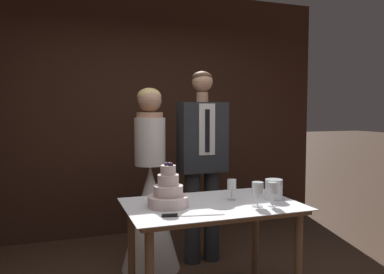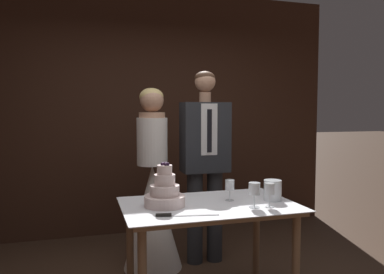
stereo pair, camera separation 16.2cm
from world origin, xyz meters
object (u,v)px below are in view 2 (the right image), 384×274
wine_glass_middle (254,190)px  wine_glass_far (230,186)px  wine_glass_near (269,190)px  bride (153,202)px  groom (205,157)px  tiered_cake (165,193)px  cake_table (209,218)px  hurricane_candle (273,191)px  cake_knife (175,215)px

wine_glass_middle → wine_glass_far: (-0.09, 0.23, -0.01)m
wine_glass_near → wine_glass_far: size_ratio=1.07×
bride → groom: (0.51, -0.00, 0.40)m
tiered_cake → wine_glass_near: tiered_cake is taller
wine_glass_far → tiered_cake: bearing=-177.6°
cake_table → hurricane_candle: bearing=-4.3°
wine_glass_middle → bride: bearing=116.6°
hurricane_candle → wine_glass_far: bearing=164.8°
wine_glass_near → wine_glass_far: (-0.19, 0.25, -0.01)m
wine_glass_near → wine_glass_middle: 0.11m
tiered_cake → wine_glass_near: (0.69, -0.23, 0.03)m
bride → wine_glass_far: bearing=-61.8°
cake_table → groom: (0.25, 0.86, 0.33)m
hurricane_candle → bride: bride is taller
wine_glass_middle → hurricane_candle: bearing=33.8°
groom → bride: bearing=179.9°
bride → cake_knife: bearing=-92.9°
cake_knife → wine_glass_near: bearing=13.3°
tiered_cake → wine_glass_middle: tiered_cake is taller
cake_table → groom: 0.95m
wine_glass_middle → groom: 1.05m
wine_glass_middle → tiered_cake: bearing=160.1°
tiered_cake → cake_table: bearing=-4.7°
wine_glass_far → bride: bride is taller
cake_table → wine_glass_near: 0.48m
wine_glass_far → groom: 0.82m
wine_glass_near → bride: bearing=120.5°
wine_glass_middle → cake_knife: bearing=-174.4°
cake_table → wine_glass_middle: wine_glass_middle is taller
tiered_cake → cake_knife: 0.28m
tiered_cake → groom: size_ratio=0.17×
wine_glass_near → wine_glass_far: bearing=127.2°
wine_glass_far → wine_glass_near: bearing=-52.8°
cake_table → hurricane_candle: size_ratio=8.10×
cake_table → tiered_cake: bearing=175.3°
cake_knife → bride: (0.05, 1.10, -0.18)m
hurricane_candle → bride: 1.19m
cake_table → wine_glass_near: (0.37, -0.21, 0.22)m
bride → wine_glass_middle: bearing=-63.4°
wine_glass_far → bride: bearing=118.2°
tiered_cake → wine_glass_far: size_ratio=1.99×
groom → wine_glass_middle: bearing=-89.2°
tiered_cake → hurricane_candle: 0.81m
cake_table → wine_glass_far: wine_glass_far is taller
bride → groom: groom is taller
cake_knife → wine_glass_middle: 0.59m
wine_glass_middle → hurricane_candle: size_ratio=1.13×
wine_glass_middle → wine_glass_far: bearing=110.8°
cake_table → groom: bearing=73.5°
wine_glass_middle → hurricane_candle: wine_glass_middle is taller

